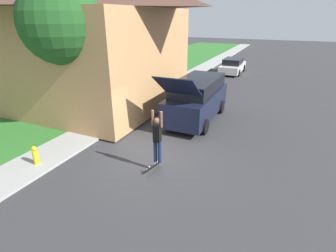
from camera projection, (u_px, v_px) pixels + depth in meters
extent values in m
plane|color=#333335|center=(149.00, 154.00, 10.59)|extent=(120.00, 120.00, 0.00)
cube|color=#2D6B28|center=(90.00, 94.00, 18.65)|extent=(10.00, 80.00, 0.08)
cube|color=#9E9E99|center=(144.00, 101.00, 16.97)|extent=(1.80, 80.00, 0.10)
cube|color=tan|center=(80.00, 57.00, 16.08)|extent=(10.82, 8.78, 5.49)
cylinder|color=brown|center=(71.00, 90.00, 12.01)|extent=(0.36, 0.36, 3.87)
sphere|color=#1E4C1E|center=(61.00, 23.00, 10.88)|extent=(3.47, 3.47, 3.47)
cube|color=black|center=(197.00, 103.00, 13.81)|extent=(1.99, 5.18, 1.22)
cube|color=black|center=(198.00, 85.00, 13.54)|extent=(1.83, 4.04, 0.68)
cylinder|color=black|center=(190.00, 103.00, 15.74)|extent=(0.24, 0.72, 0.72)
cylinder|color=black|center=(221.00, 107.00, 15.01)|extent=(0.24, 0.72, 0.72)
cylinder|color=black|center=(168.00, 121.00, 13.04)|extent=(0.24, 0.72, 0.72)
cylinder|color=black|center=(204.00, 127.00, 12.31)|extent=(0.24, 0.72, 0.72)
cube|color=black|center=(178.00, 87.00, 11.00)|extent=(1.75, 1.42, 1.01)
cube|color=silver|center=(233.00, 67.00, 25.47)|extent=(1.78, 4.55, 0.65)
cube|color=black|center=(233.00, 61.00, 25.14)|extent=(1.57, 2.37, 0.55)
cylinder|color=black|center=(227.00, 67.00, 27.03)|extent=(0.20, 0.62, 0.62)
cylinder|color=black|center=(244.00, 68.00, 26.38)|extent=(0.20, 0.62, 0.62)
cylinder|color=black|center=(220.00, 72.00, 24.74)|extent=(0.20, 0.62, 0.62)
cylinder|color=black|center=(239.00, 73.00, 24.08)|extent=(0.20, 0.62, 0.62)
cylinder|color=#192347|center=(155.00, 151.00, 9.23)|extent=(0.13, 0.13, 0.81)
cylinder|color=#192347|center=(160.00, 152.00, 9.17)|extent=(0.13, 0.13, 0.81)
cube|color=black|center=(157.00, 133.00, 8.92)|extent=(0.25, 0.20, 0.62)
sphere|color=brown|center=(157.00, 121.00, 8.74)|extent=(0.22, 0.22, 0.22)
cylinder|color=brown|center=(153.00, 118.00, 8.78)|extent=(0.09, 0.09, 0.55)
cylinder|color=brown|center=(161.00, 119.00, 8.65)|extent=(0.09, 0.09, 0.55)
cube|color=black|center=(153.00, 167.00, 9.43)|extent=(0.21, 0.80, 0.23)
cylinder|color=silver|center=(157.00, 161.00, 9.60)|extent=(0.03, 0.06, 0.06)
cylinder|color=silver|center=(155.00, 164.00, 9.69)|extent=(0.03, 0.06, 0.06)
cylinder|color=silver|center=(149.00, 167.00, 9.19)|extent=(0.03, 0.06, 0.06)
cylinder|color=silver|center=(147.00, 170.00, 9.28)|extent=(0.03, 0.06, 0.06)
cylinder|color=gold|center=(36.00, 157.00, 9.64)|extent=(0.20, 0.20, 0.55)
sphere|color=gold|center=(34.00, 148.00, 9.50)|extent=(0.18, 0.18, 0.18)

